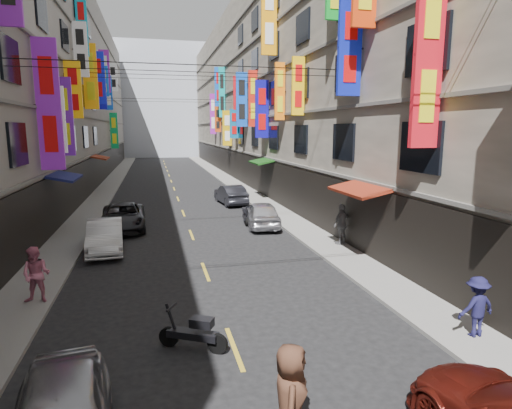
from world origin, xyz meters
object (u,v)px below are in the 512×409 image
pedestrian_lfar (36,275)px  pedestrian_rnear (477,306)px  scooter_crossing (194,333)px  car_left_mid (105,236)px  car_left_far (123,217)px  pedestrian_crossing (291,399)px  car_right_mid (262,214)px  car_right_far (231,195)px  scooter_far_right (246,216)px  pedestrian_rfar (342,224)px

pedestrian_lfar → pedestrian_rnear: (11.53, -5.01, -0.09)m
pedestrian_lfar → scooter_crossing: bearing=-30.3°
car_left_mid → car_left_far: size_ratio=0.84×
car_left_far → pedestrian_crossing: pedestrian_crossing is taller
car_right_mid → car_right_far: size_ratio=1.00×
scooter_far_right → pedestrian_rfar: 6.73m
car_left_far → pedestrian_lfar: bearing=-102.3°
pedestrian_crossing → car_left_far: bearing=28.4°
car_right_mid → car_right_far: car_right_mid is taller
car_right_far → pedestrian_crossing: size_ratio=2.24×
car_left_mid → pedestrian_rnear: (10.13, -10.86, 0.21)m
car_left_far → pedestrian_rfar: pedestrian_rfar is taller
car_left_far → pedestrian_rnear: 17.93m
scooter_crossing → pedestrian_rfar: size_ratio=0.86×
scooter_far_right → car_left_far: 6.81m
pedestrian_lfar → pedestrian_rfar: bearing=29.7°
car_left_mid → pedestrian_rnear: size_ratio=2.68×
car_left_mid → pedestrian_rnear: pedestrian_rnear is taller
car_right_mid → car_right_far: 7.71m
car_left_mid → car_right_mid: size_ratio=0.99×
pedestrian_rnear → pedestrian_rfar: (0.47, 9.14, 0.15)m
scooter_far_right → pedestrian_rfar: (3.30, -5.83, 0.62)m
scooter_crossing → car_right_mid: 13.76m
scooter_crossing → pedestrian_lfar: pedestrian_lfar is taller
car_right_mid → pedestrian_rfar: size_ratio=2.27×
scooter_far_right → pedestrian_rfar: pedestrian_rfar is taller
pedestrian_lfar → pedestrian_crossing: pedestrian_crossing is taller
scooter_crossing → car_left_mid: bearing=46.4°
scooter_crossing → pedestrian_crossing: size_ratio=0.85×
scooter_crossing → scooter_far_right: (4.28, 13.80, 0.00)m
scooter_far_right → car_left_far: (-6.80, 0.16, 0.26)m
scooter_crossing → pedestrian_crossing: bearing=-132.4°
car_left_far → car_right_far: size_ratio=1.17×
scooter_far_right → car_left_far: car_left_far is taller
pedestrian_lfar → car_right_far: bearing=72.3°
car_left_mid → car_right_far: car_right_far is taller
pedestrian_rfar → car_left_far: bearing=-58.0°
car_left_far → scooter_far_right: bearing=-3.0°
pedestrian_rnear → pedestrian_rfar: pedestrian_rfar is taller
car_left_mid → car_right_mid: car_right_mid is taller
car_left_mid → pedestrian_crossing: (4.28, -13.45, 0.26)m
car_left_far → pedestrian_crossing: size_ratio=2.63×
pedestrian_crossing → pedestrian_rfar: bearing=-12.0°
pedestrian_rfar → pedestrian_crossing: pedestrian_rfar is taller
scooter_crossing → pedestrian_lfar: (-4.42, 3.84, 0.55)m
pedestrian_lfar → pedestrian_rfar: 12.69m
scooter_far_right → car_right_mid: (0.70, -0.98, 0.29)m
car_left_mid → car_right_mid: bearing=17.1°
scooter_crossing → pedestrian_rnear: (7.11, -1.17, 0.47)m
scooter_crossing → pedestrian_lfar: size_ratio=0.93×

